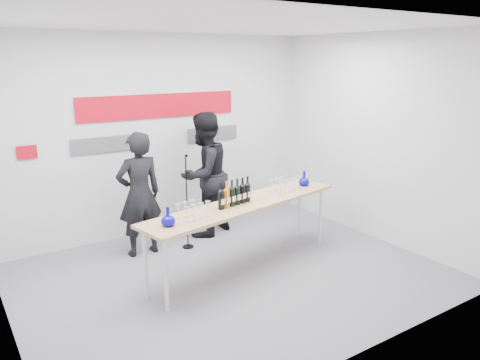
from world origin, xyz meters
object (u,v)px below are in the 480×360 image
at_px(presenter_left, 139,194).
at_px(presenter_right, 204,175).
at_px(tasting_table, 244,208).
at_px(mic_stand, 187,220).

xyz_separation_m(presenter_left, presenter_right, (1.11, 0.19, 0.08)).
bearing_deg(tasting_table, presenter_right, 72.08).
xyz_separation_m(presenter_right, mic_stand, (-0.48, -0.35, -0.52)).
relative_size(tasting_table, presenter_left, 1.74).
bearing_deg(mic_stand, presenter_right, 12.43).
height_order(tasting_table, presenter_right, presenter_right).
relative_size(presenter_right, mic_stand, 1.37).
distance_m(presenter_left, presenter_right, 1.12).
bearing_deg(presenter_right, mic_stand, 14.70).
bearing_deg(tasting_table, mic_stand, 96.78).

